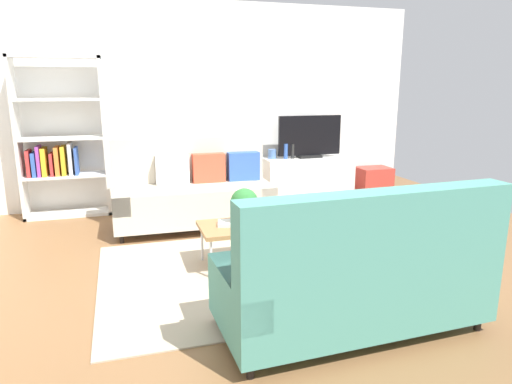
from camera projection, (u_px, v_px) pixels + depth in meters
ground_plane at (265, 266)px, 4.49m from camera, size 7.68×7.68×0.00m
wall_far at (208, 104)px, 6.76m from camera, size 6.40×0.12×2.90m
area_rug at (258, 272)px, 4.35m from camera, size 2.90×2.20×0.01m
couch_beige at (194, 191)px, 5.66m from camera, size 1.91×0.87×1.10m
couch_green at (354, 275)px, 3.20m from camera, size 1.93×0.90×1.10m
coffee_table at (256, 226)px, 4.46m from camera, size 1.10×0.56×0.42m
tv_console at (308, 178)px, 7.13m from camera, size 1.40×0.44×0.64m
tv at (310, 137)px, 6.96m from camera, size 1.00×0.20×0.64m
bookshelf at (60, 144)px, 6.00m from camera, size 1.10×0.36×2.10m
storage_trunk at (373, 181)px, 7.36m from camera, size 0.52×0.40×0.44m
potted_plant at (244, 204)px, 4.34m from camera, size 0.26×0.26×0.37m
table_book_0 at (230, 223)px, 4.40m from camera, size 0.28×0.23×0.04m
vase_0 at (272, 154)px, 6.92m from camera, size 0.12×0.12×0.14m
bottle_0 at (286, 151)px, 6.88m from camera, size 0.06×0.06×0.23m
bottle_1 at (293, 151)px, 6.91m from camera, size 0.05×0.05×0.22m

